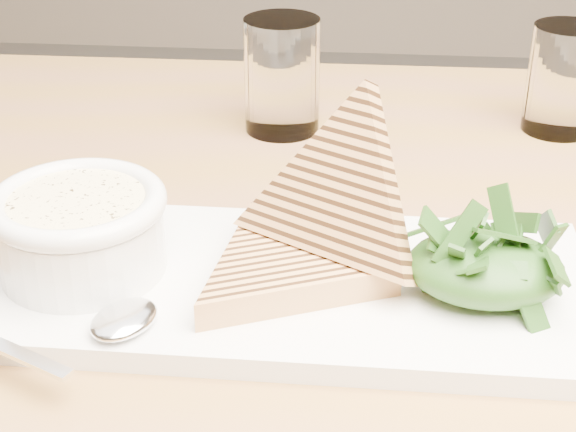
# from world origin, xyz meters

# --- Properties ---
(table_top) EXTENTS (1.32, 0.89, 0.04)m
(table_top) POSITION_xyz_m (-0.14, 0.20, 0.74)
(table_top) COLOR brown
(table_top) RESTS_ON ground
(platter) EXTENTS (0.41, 0.18, 0.02)m
(platter) POSITION_xyz_m (-0.19, 0.16, 0.76)
(platter) COLOR white
(platter) RESTS_ON table_top
(soup_bowl) EXTENTS (0.11, 0.11, 0.04)m
(soup_bowl) POSITION_xyz_m (-0.33, 0.15, 0.79)
(soup_bowl) COLOR white
(soup_bowl) RESTS_ON platter
(soup) EXTENTS (0.09, 0.09, 0.01)m
(soup) POSITION_xyz_m (-0.33, 0.15, 0.82)
(soup) COLOR #FAE3A4
(soup) RESTS_ON soup_bowl
(bowl_rim) EXTENTS (0.12, 0.12, 0.01)m
(bowl_rim) POSITION_xyz_m (-0.33, 0.15, 0.82)
(bowl_rim) COLOR white
(bowl_rim) RESTS_ON soup_bowl
(sandwich_flat) EXTENTS (0.20, 0.20, 0.02)m
(sandwich_flat) POSITION_xyz_m (-0.19, 0.15, 0.78)
(sandwich_flat) COLOR #B9824A
(sandwich_flat) RESTS_ON platter
(sandwich_lean) EXTENTS (0.21, 0.21, 0.18)m
(sandwich_lean) POSITION_xyz_m (-0.16, 0.18, 0.82)
(sandwich_lean) COLOR #B9824A
(sandwich_lean) RESTS_ON sandwich_flat
(salad_base) EXTENTS (0.10, 0.08, 0.04)m
(salad_base) POSITION_xyz_m (-0.07, 0.15, 0.79)
(salad_base) COLOR black
(salad_base) RESTS_ON platter
(arugula_pile) EXTENTS (0.11, 0.10, 0.05)m
(arugula_pile) POSITION_xyz_m (-0.07, 0.15, 0.80)
(arugula_pile) COLOR #2E5417
(arugula_pile) RESTS_ON platter
(spoon_bowl) EXTENTS (0.05, 0.06, 0.01)m
(spoon_bowl) POSITION_xyz_m (-0.28, 0.09, 0.78)
(spoon_bowl) COLOR silver
(spoon_bowl) RESTS_ON platter
(glass_near) EXTENTS (0.07, 0.07, 0.11)m
(glass_near) POSITION_xyz_m (-0.22, 0.44, 0.81)
(glass_near) COLOR white
(glass_near) RESTS_ON table_top
(glass_far) EXTENTS (0.07, 0.07, 0.10)m
(glass_far) POSITION_xyz_m (0.04, 0.47, 0.81)
(glass_far) COLOR white
(glass_far) RESTS_ON table_top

